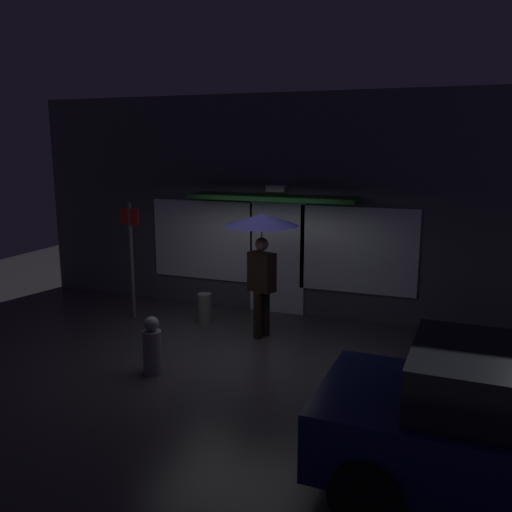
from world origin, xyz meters
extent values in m
plane|color=#38353A|center=(0.00, 0.00, 0.00)|extent=(18.00, 18.00, 0.00)
cube|color=#4C4C56|center=(0.00, 2.35, 2.10)|extent=(10.52, 0.30, 4.20)
cube|color=white|center=(0.00, 2.18, 1.10)|extent=(1.10, 0.04, 2.20)
cube|color=white|center=(-1.60, 2.18, 1.35)|extent=(2.18, 0.04, 1.60)
cube|color=white|center=(1.56, 2.18, 1.35)|extent=(2.18, 0.04, 1.60)
cube|color=white|center=(0.00, 2.10, 2.45)|extent=(0.36, 0.16, 0.12)
cube|color=#144C19|center=(0.00, 1.85, 2.30)|extent=(3.20, 0.70, 0.08)
cylinder|color=black|center=(0.24, 0.84, 0.41)|extent=(0.15, 0.15, 0.82)
cylinder|color=black|center=(0.17, 0.66, 0.41)|extent=(0.15, 0.15, 0.82)
cube|color=black|center=(0.21, 0.75, 1.15)|extent=(0.52, 0.39, 0.66)
cube|color=silver|center=(0.16, 0.87, 1.15)|extent=(0.14, 0.07, 0.53)
cube|color=#721966|center=(0.16, 0.87, 1.13)|extent=(0.06, 0.04, 0.42)
sphere|color=gray|center=(0.21, 0.75, 1.63)|extent=(0.23, 0.23, 0.23)
cylinder|color=slate|center=(0.21, 0.75, 1.66)|extent=(0.02, 0.02, 0.96)
cone|color=#14144C|center=(0.21, 0.75, 2.04)|extent=(1.25, 1.25, 0.20)
cylinder|color=black|center=(2.74, -1.77, 0.32)|extent=(0.65, 0.24, 0.64)
cylinder|color=black|center=(2.69, -3.44, 0.32)|extent=(0.65, 0.24, 0.64)
cylinder|color=#595B60|center=(-2.43, 0.85, 1.10)|extent=(0.07, 0.07, 2.21)
cube|color=red|center=(-2.43, 0.83, 1.96)|extent=(0.40, 0.02, 0.30)
cylinder|color=slate|center=(-1.04, 1.08, 0.28)|extent=(0.26, 0.26, 0.56)
cylinder|color=gray|center=(-0.75, -1.23, 0.32)|extent=(0.27, 0.27, 0.64)
sphere|color=gray|center=(-0.75, -1.23, 0.75)|extent=(0.22, 0.22, 0.22)
camera|label=1|loc=(3.27, -7.67, 3.28)|focal=38.29mm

